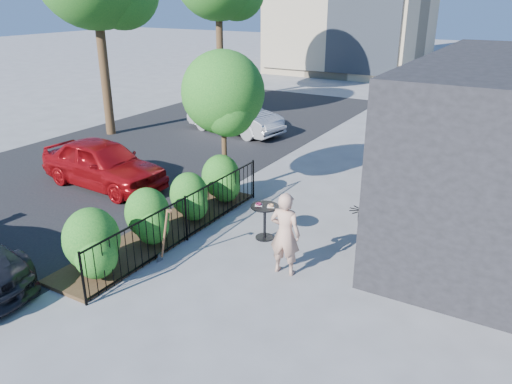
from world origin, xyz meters
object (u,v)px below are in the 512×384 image
Objects in this scene: car_red at (103,163)px; patio_tree at (224,98)px; shovel at (164,239)px; car_silver at (235,116)px; cafe_table at (265,216)px; woman at (285,234)px.

patio_tree is at bearing -68.13° from car_red.
car_silver is (-4.47, 9.76, 0.12)m from shovel.
patio_tree is 7.19m from car_silver.
car_silver is at bearing 126.57° from cafe_table.
car_red is at bearing -18.75° from woman.
patio_tree reaches higher than car_silver.
cafe_table is 0.21× the size of car_red.
patio_tree is 4.52m from shovel.
car_silver is (0.04, 7.09, -0.01)m from car_red.
woman is at bearing -100.53° from car_red.
car_red reaches higher than car_silver.
shovel is 0.32× the size of car_red.
car_silver is (-3.48, 5.94, -2.08)m from patio_tree.
patio_tree reaches higher than car_red.
patio_tree is at bearing 141.64° from cafe_table.
shovel is (-2.34, -0.93, -0.30)m from woman.
shovel is (0.98, -3.83, -2.19)m from patio_tree.
woman is 7.07m from car_red.
patio_tree reaches higher than shovel.
car_red is (-5.75, 0.60, 0.14)m from cafe_table.
car_silver is (-6.81, 8.83, -0.18)m from woman.
car_red is 0.98× the size of car_silver.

